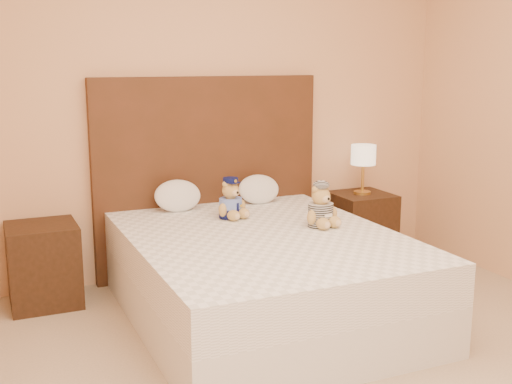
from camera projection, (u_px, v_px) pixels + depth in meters
room_walls at (327, 20)px, 3.09m from camera, size 4.04×4.52×2.72m
bed at (263, 276)px, 4.06m from camera, size 1.60×2.00×0.55m
headboard at (208, 176)px, 4.87m from camera, size 1.75×0.08×1.50m
nightstand_left at (44, 265)px, 4.29m from camera, size 0.45×0.45×0.55m
nightstand_right at (361, 226)px, 5.28m from camera, size 0.45×0.45×0.55m
lamp at (363, 157)px, 5.16m from camera, size 0.20×0.20×0.40m
teddy_police at (231, 198)px, 4.39m from camera, size 0.30×0.30×0.28m
teddy_prisoner at (321, 205)px, 4.17m from camera, size 0.29×0.28×0.28m
pillow_left at (178, 194)px, 4.61m from camera, size 0.34×0.22×0.24m
pillow_right at (259, 188)px, 4.86m from camera, size 0.33×0.21×0.23m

